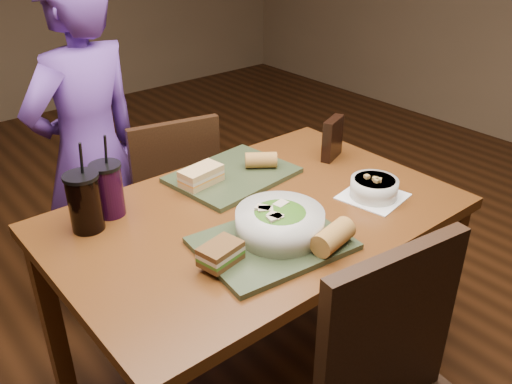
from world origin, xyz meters
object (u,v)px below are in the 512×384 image
(tray_near, at_px, (272,243))
(soup_bowl, at_px, (374,188))
(baguette_near, at_px, (333,237))
(chip_bag, at_px, (333,138))
(baguette_far, at_px, (261,160))
(cup_berry, at_px, (108,189))
(cup_cola, at_px, (85,202))
(dining_table, at_px, (256,234))
(sandwich_near, at_px, (221,254))
(salad_bowl, at_px, (280,221))
(sandwich_far, at_px, (201,176))
(diner, at_px, (90,154))
(tray_far, at_px, (233,175))
(chair_far, at_px, (168,199))

(tray_near, bearing_deg, soup_bowl, 0.60)
(soup_bowl, bearing_deg, tray_near, -179.40)
(baguette_near, bearing_deg, tray_near, 129.66)
(soup_bowl, xyz_separation_m, chip_bag, (0.13, 0.31, 0.04))
(baguette_far, distance_m, cup_berry, 0.58)
(soup_bowl, distance_m, cup_cola, 0.94)
(dining_table, height_order, sandwich_near, sandwich_near)
(salad_bowl, distance_m, sandwich_far, 0.42)
(salad_bowl, xyz_separation_m, cup_cola, (-0.41, 0.42, 0.03))
(diner, bearing_deg, tray_far, 103.79)
(sandwich_near, distance_m, chip_bag, 0.82)
(chair_far, bearing_deg, salad_bowl, -97.41)
(salad_bowl, bearing_deg, dining_table, 73.09)
(soup_bowl, relative_size, cup_cola, 0.79)
(diner, xyz_separation_m, baguette_near, (0.23, -1.12, 0.07))
(sandwich_near, xyz_separation_m, baguette_far, (0.47, 0.39, 0.00))
(dining_table, height_order, tray_near, tray_near)
(baguette_far, distance_m, chip_bag, 0.31)
(baguette_near, bearing_deg, soup_bowl, 21.63)
(sandwich_near, height_order, chip_bag, chip_bag)
(tray_far, bearing_deg, sandwich_far, 178.24)
(tray_far, bearing_deg, tray_near, -113.12)
(chair_far, xyz_separation_m, sandwich_far, (-0.10, -0.43, 0.31))
(tray_near, height_order, tray_far, same)
(diner, relative_size, soup_bowl, 6.46)
(chip_bag, bearing_deg, sandwich_far, 146.78)
(dining_table, bearing_deg, chip_bag, 14.99)
(chair_far, distance_m, cup_berry, 0.68)
(chair_far, distance_m, baguette_far, 0.58)
(baguette_far, bearing_deg, soup_bowl, -66.99)
(chip_bag, bearing_deg, chair_far, 107.45)
(tray_far, bearing_deg, cup_berry, 174.70)
(salad_bowl, bearing_deg, sandwich_far, 88.88)
(salad_bowl, bearing_deg, tray_far, 71.05)
(tray_far, distance_m, sandwich_far, 0.14)
(chair_far, height_order, tray_far, chair_far)
(salad_bowl, distance_m, chip_bag, 0.62)
(cup_berry, bearing_deg, chip_bag, -9.99)
(baguette_near, xyz_separation_m, cup_berry, (-0.39, 0.60, 0.04))
(sandwich_near, xyz_separation_m, sandwich_far, (0.23, 0.42, 0.00))
(baguette_far, bearing_deg, chair_far, 107.14)
(soup_bowl, bearing_deg, salad_bowl, 178.80)
(chair_far, distance_m, sandwich_near, 0.96)
(chair_far, xyz_separation_m, chip_bag, (0.44, -0.54, 0.35))
(diner, bearing_deg, chair_far, 139.95)
(soup_bowl, distance_m, baguette_far, 0.43)
(sandwich_far, height_order, baguette_far, sandwich_far)
(dining_table, distance_m, tray_near, 0.23)
(salad_bowl, relative_size, cup_berry, 0.96)
(tray_far, distance_m, sandwich_near, 0.55)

